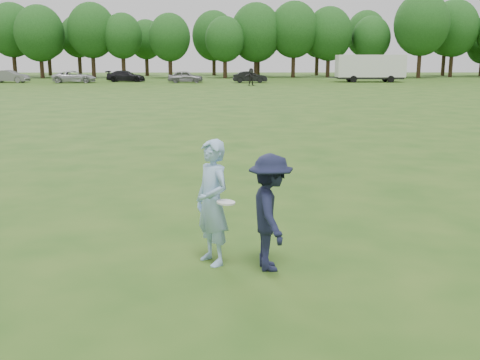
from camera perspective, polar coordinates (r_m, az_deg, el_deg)
The scene contains 12 objects.
ground at distance 8.33m, azimuth 3.39°, elevation -9.32°, with size 200.00×200.00×0.00m, color #244C15.
thrower at distance 8.39m, azimuth -2.84°, elevation -2.30°, with size 0.69×0.45×1.90m, color #95BBE6.
defender at distance 8.19m, azimuth 3.10°, elevation -3.31°, with size 1.12×0.64×1.73m, color #171B34.
player_far_d at distance 59.96m, azimuth 1.15°, elevation 10.43°, with size 1.70×0.54×1.83m, color black.
car_b at distance 71.87m, azimuth -22.36°, elevation 9.71°, with size 1.52×4.37×1.44m, color slate.
car_c at distance 68.98m, azimuth -16.48°, elevation 10.02°, with size 2.28×4.94×1.37m, color #B9B9BE.
car_d at distance 70.16m, azimuth -11.52°, elevation 10.29°, with size 1.88×4.61×1.34m, color black.
car_e at distance 66.56m, azimuth -5.56°, elevation 10.40°, with size 1.64×4.08×1.39m, color gray.
car_f at distance 66.43m, azimuth 1.01°, elevation 10.42°, with size 1.39×3.98×1.31m, color black.
disc_in_play at distance 8.13m, azimuth -1.44°, elevation -2.28°, with size 0.29×0.29×0.05m.
cargo_trailer at distance 69.88m, azimuth 13.09°, elevation 11.12°, with size 9.00×2.75×3.20m.
treeline at distance 84.74m, azimuth 1.57°, elevation 14.66°, with size 130.35×18.39×11.74m.
Camera 1 is at (-0.59, -7.71, 3.10)m, focal length 42.00 mm.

